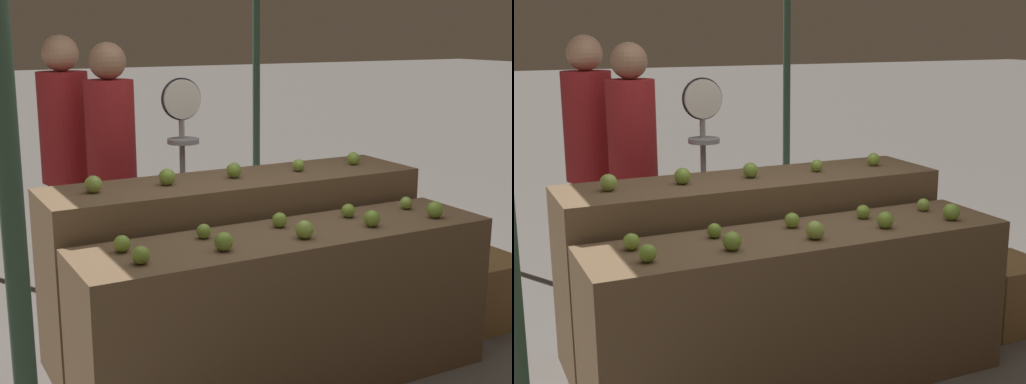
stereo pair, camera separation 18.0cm
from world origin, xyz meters
TOP-DOWN VIEW (x-y plane):
  - display_counter_front at (0.00, 0.00)m, footprint 2.17×0.55m
  - display_counter_back at (0.00, 0.60)m, footprint 2.17×0.55m
  - apple_front_0 at (-0.81, -0.10)m, footprint 0.08×0.08m
  - apple_front_1 at (-0.42, -0.11)m, footprint 0.09×0.09m
  - apple_front_2 at (0.01, -0.11)m, footprint 0.09×0.09m
  - apple_front_3 at (0.42, -0.10)m, footprint 0.09×0.09m
  - apple_front_4 at (0.82, -0.12)m, footprint 0.09×0.09m
  - apple_front_5 at (-0.83, 0.10)m, footprint 0.08×0.08m
  - apple_front_6 at (-0.42, 0.11)m, footprint 0.07×0.07m
  - apple_front_7 at (-0.00, 0.11)m, footprint 0.08×0.08m
  - apple_front_8 at (0.42, 0.11)m, footprint 0.07×0.07m
  - apple_front_9 at (0.81, 0.10)m, footprint 0.07×0.07m
  - apple_back_0 at (-0.81, 0.61)m, footprint 0.09×0.09m
  - apple_back_1 at (-0.41, 0.61)m, footprint 0.09×0.09m
  - apple_back_2 at (-0.01, 0.61)m, footprint 0.09×0.09m
  - apple_back_3 at (0.41, 0.60)m, footprint 0.07×0.07m
  - apple_back_4 at (0.81, 0.61)m, footprint 0.08×0.08m
  - produce_scale at (-0.06, 1.24)m, footprint 0.26×0.20m
  - person_vendor_at_scale at (-0.48, 1.37)m, footprint 0.39×0.39m
  - person_customer_left at (-0.67, 1.75)m, footprint 0.35×0.35m
  - wooden_crate_side at (1.50, 0.13)m, footprint 0.42×0.42m

SIDE VIEW (x-z plane):
  - wooden_crate_side at x=1.50m, z-range 0.00..0.42m
  - display_counter_front at x=0.00m, z-range 0.00..0.82m
  - display_counter_back at x=0.00m, z-range 0.00..0.99m
  - apple_front_9 at x=0.81m, z-range 0.82..0.89m
  - apple_front_6 at x=-0.42m, z-range 0.82..0.90m
  - apple_front_8 at x=0.42m, z-range 0.82..0.90m
  - apple_front_7 at x=0.00m, z-range 0.82..0.90m
  - apple_front_5 at x=-0.83m, z-range 0.82..0.90m
  - apple_front_0 at x=-0.81m, z-range 0.82..0.90m
  - apple_front_3 at x=0.42m, z-range 0.82..0.91m
  - apple_front_1 at x=-0.42m, z-range 0.82..0.91m
  - apple_front_2 at x=0.01m, z-range 0.82..0.91m
  - apple_front_4 at x=0.82m, z-range 0.82..0.91m
  - person_vendor_at_scale at x=-0.48m, z-range 0.16..1.89m
  - apple_back_3 at x=0.41m, z-range 0.99..1.06m
  - apple_back_4 at x=0.81m, z-range 0.99..1.07m
  - apple_back_2 at x=-0.01m, z-range 0.99..1.08m
  - apple_back_1 at x=-0.41m, z-range 0.99..1.08m
  - apple_back_0 at x=-0.81m, z-range 0.99..1.08m
  - person_customer_left at x=-0.67m, z-range 0.15..1.93m
  - produce_scale at x=-0.06m, z-range 0.33..1.85m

